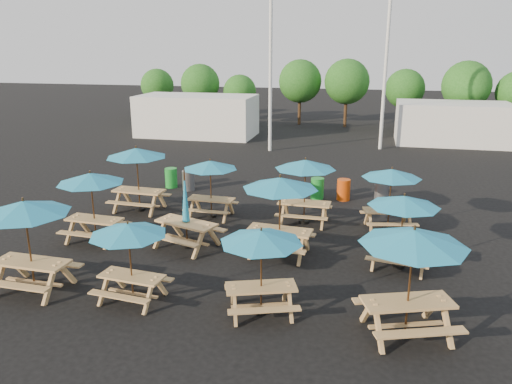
% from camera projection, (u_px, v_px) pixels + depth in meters
% --- Properties ---
extents(ground, '(120.00, 120.00, 0.00)m').
position_uv_depth(ground, '(246.00, 236.00, 16.63)').
color(ground, black).
rests_on(ground, ground).
extents(picnic_unit_0, '(2.33, 2.33, 2.45)m').
position_uv_depth(picnic_unit_0, '(25.00, 213.00, 12.35)').
color(picnic_unit_0, '#AB7B4C').
rests_on(picnic_unit_0, ground).
extents(picnic_unit_1, '(2.22, 2.22, 2.29)m').
position_uv_depth(picnic_unit_1, '(91.00, 182.00, 15.68)').
color(picnic_unit_1, '#AB7B4C').
rests_on(picnic_unit_1, ground).
extents(picnic_unit_2, '(2.36, 2.36, 2.47)m').
position_uv_depth(picnic_unit_2, '(136.00, 156.00, 18.61)').
color(picnic_unit_2, '#AB7B4C').
rests_on(picnic_unit_2, ground).
extents(picnic_unit_3, '(2.07, 2.07, 2.05)m').
position_uv_depth(picnic_unit_3, '(128.00, 234.00, 11.93)').
color(picnic_unit_3, '#AB7B4C').
rests_on(picnic_unit_3, ground).
extents(picnic_unit_4, '(2.40, 2.24, 2.50)m').
position_uv_depth(picnic_unit_4, '(186.00, 216.00, 15.45)').
color(picnic_unit_4, '#AB7B4C').
rests_on(picnic_unit_4, ground).
extents(picnic_unit_5, '(2.05, 2.05, 2.16)m').
position_uv_depth(picnic_unit_5, '(210.00, 168.00, 17.96)').
color(picnic_unit_5, '#AB7B4C').
rests_on(picnic_unit_5, ground).
extents(picnic_unit_6, '(2.47, 2.47, 2.11)m').
position_uv_depth(picnic_unit_6, '(261.00, 241.00, 11.34)').
color(picnic_unit_6, '#AB7B4C').
rests_on(picnic_unit_6, ground).
extents(picnic_unit_7, '(2.43, 2.43, 2.45)m').
position_uv_depth(picnic_unit_7, '(280.00, 188.00, 14.54)').
color(picnic_unit_7, '#AB7B4C').
rests_on(picnic_unit_7, ground).
extents(picnic_unit_8, '(2.20, 2.20, 2.34)m').
position_uv_depth(picnic_unit_8, '(305.00, 168.00, 17.29)').
color(picnic_unit_8, '#AB7B4C').
rests_on(picnic_unit_8, ground).
extents(picnic_unit_9, '(2.91, 2.91, 2.48)m').
position_uv_depth(picnic_unit_9, '(413.00, 244.00, 10.36)').
color(picnic_unit_9, '#AB7B4C').
rests_on(picnic_unit_9, ground).
extents(picnic_unit_10, '(2.29, 2.29, 2.17)m').
position_uv_depth(picnic_unit_10, '(404.00, 205.00, 13.74)').
color(picnic_unit_10, '#AB7B4C').
rests_on(picnic_unit_10, ground).
extents(picnic_unit_11, '(2.35, 2.35, 2.17)m').
position_uv_depth(picnic_unit_11, '(392.00, 177.00, 16.66)').
color(picnic_unit_11, '#AB7B4C').
rests_on(picnic_unit_11, ground).
extents(waste_bin_0, '(0.54, 0.54, 0.87)m').
position_uv_depth(waste_bin_0, '(171.00, 178.00, 22.25)').
color(waste_bin_0, '#198C2B').
rests_on(waste_bin_0, ground).
extents(waste_bin_1, '(0.54, 0.54, 0.87)m').
position_uv_depth(waste_bin_1, '(188.00, 180.00, 21.80)').
color(waste_bin_1, gray).
rests_on(waste_bin_1, ground).
extents(waste_bin_2, '(0.54, 0.54, 0.87)m').
position_uv_depth(waste_bin_2, '(317.00, 188.00, 20.60)').
color(waste_bin_2, '#198C2B').
rests_on(waste_bin_2, ground).
extents(waste_bin_3, '(0.54, 0.54, 0.87)m').
position_uv_depth(waste_bin_3, '(344.00, 190.00, 20.40)').
color(waste_bin_3, '#C6410B').
rests_on(waste_bin_3, ground).
extents(waste_bin_4, '(0.54, 0.54, 0.87)m').
position_uv_depth(waste_bin_4, '(381.00, 191.00, 20.20)').
color(waste_bin_4, gray).
rests_on(waste_bin_4, ground).
extents(mast_0, '(0.20, 0.20, 12.00)m').
position_uv_depth(mast_0, '(271.00, 47.00, 28.46)').
color(mast_0, silver).
rests_on(mast_0, ground).
extents(mast_1, '(0.20, 0.20, 12.00)m').
position_uv_depth(mast_1, '(387.00, 47.00, 28.94)').
color(mast_1, silver).
rests_on(mast_1, ground).
extents(event_tent_0, '(8.00, 4.00, 2.80)m').
position_uv_depth(event_tent_0, '(197.00, 116.00, 34.78)').
color(event_tent_0, silver).
rests_on(event_tent_0, ground).
extents(event_tent_1, '(7.00, 4.00, 2.60)m').
position_uv_depth(event_tent_1, '(453.00, 123.00, 32.11)').
color(event_tent_1, silver).
rests_on(event_tent_1, ground).
extents(tree_0, '(2.80, 2.80, 4.24)m').
position_uv_depth(tree_0, '(157.00, 85.00, 42.45)').
color(tree_0, '#382314').
rests_on(tree_0, ground).
extents(tree_1, '(3.11, 3.11, 4.72)m').
position_uv_depth(tree_1, '(200.00, 84.00, 40.18)').
color(tree_1, '#382314').
rests_on(tree_1, ground).
extents(tree_2, '(2.59, 2.59, 3.93)m').
position_uv_depth(tree_2, '(240.00, 91.00, 39.38)').
color(tree_2, '#382314').
rests_on(tree_2, ground).
extents(tree_3, '(3.36, 3.36, 5.09)m').
position_uv_depth(tree_3, '(300.00, 81.00, 39.16)').
color(tree_3, '#382314').
rests_on(tree_3, ground).
extents(tree_4, '(3.41, 3.41, 5.17)m').
position_uv_depth(tree_4, '(347.00, 82.00, 37.93)').
color(tree_4, '#382314').
rests_on(tree_4, ground).
extents(tree_5, '(2.94, 2.94, 4.45)m').
position_uv_depth(tree_5, '(405.00, 89.00, 37.54)').
color(tree_5, '#382314').
rests_on(tree_5, ground).
extents(tree_6, '(3.38, 3.38, 5.13)m').
position_uv_depth(tree_6, '(466.00, 85.00, 34.89)').
color(tree_6, '#382314').
rests_on(tree_6, ground).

